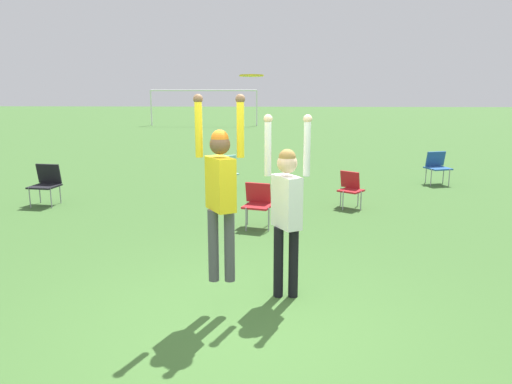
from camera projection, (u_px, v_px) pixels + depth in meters
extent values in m
plane|color=#3D662D|center=(239.00, 325.00, 5.44)|extent=(120.00, 120.00, 0.00)
cylinder|color=#4C4C51|center=(213.00, 246.00, 5.63)|extent=(0.12, 0.12, 0.83)
cylinder|color=#4C4C51|center=(229.00, 246.00, 5.62)|extent=(0.12, 0.12, 0.83)
cube|color=yellow|center=(220.00, 184.00, 5.48)|extent=(0.38, 0.45, 0.59)
sphere|color=brown|center=(220.00, 144.00, 5.39)|extent=(0.23, 0.23, 0.23)
sphere|color=orange|center=(220.00, 139.00, 5.37)|extent=(0.19, 0.19, 0.19)
cylinder|color=yellow|center=(199.00, 128.00, 5.36)|extent=(0.08, 0.08, 0.62)
sphere|color=brown|center=(198.00, 99.00, 5.29)|extent=(0.10, 0.10, 0.10)
cylinder|color=yellow|center=(241.00, 128.00, 5.34)|extent=(0.08, 0.08, 0.62)
sphere|color=brown|center=(241.00, 99.00, 5.28)|extent=(0.10, 0.10, 0.10)
cylinder|color=black|center=(278.00, 262.00, 6.09)|extent=(0.12, 0.12, 0.89)
cylinder|color=black|center=(293.00, 262.00, 6.08)|extent=(0.12, 0.12, 0.89)
cube|color=white|center=(287.00, 202.00, 5.93)|extent=(0.38, 0.45, 0.63)
sphere|color=beige|center=(287.00, 163.00, 5.83)|extent=(0.24, 0.24, 0.24)
sphere|color=olive|center=(287.00, 158.00, 5.82)|extent=(0.20, 0.20, 0.20)
cylinder|color=white|center=(268.00, 148.00, 5.81)|extent=(0.08, 0.08, 0.67)
sphere|color=beige|center=(268.00, 119.00, 5.74)|extent=(0.10, 0.10, 0.10)
cylinder|color=white|center=(307.00, 148.00, 5.79)|extent=(0.08, 0.08, 0.67)
sphere|color=beige|center=(308.00, 119.00, 5.72)|extent=(0.10, 0.10, 0.10)
cylinder|color=yellow|center=(251.00, 76.00, 5.57)|extent=(0.28, 0.28, 0.03)
cylinder|color=gray|center=(217.00, 182.00, 12.48)|extent=(0.02, 0.02, 0.39)
cylinder|color=gray|center=(234.00, 182.00, 12.46)|extent=(0.02, 0.02, 0.39)
cylinder|color=gray|center=(219.00, 179.00, 12.88)|extent=(0.02, 0.02, 0.39)
cylinder|color=gray|center=(235.00, 179.00, 12.87)|extent=(0.02, 0.02, 0.39)
cube|color=#8CC6C1|center=(226.00, 174.00, 12.64)|extent=(0.68, 0.68, 0.04)
cube|color=#8CC6C1|center=(227.00, 163.00, 12.81)|extent=(0.45, 0.38, 0.43)
cylinder|color=gray|center=(343.00, 201.00, 10.45)|extent=(0.02, 0.02, 0.40)
cylinder|color=gray|center=(361.00, 201.00, 10.43)|extent=(0.02, 0.02, 0.40)
cylinder|color=gray|center=(341.00, 197.00, 10.82)|extent=(0.02, 0.02, 0.40)
cylinder|color=gray|center=(358.00, 197.00, 10.80)|extent=(0.02, 0.02, 0.40)
cube|color=#B21E23|center=(351.00, 191.00, 10.59)|extent=(0.62, 0.62, 0.04)
cube|color=#B21E23|center=(350.00, 180.00, 10.74)|extent=(0.41, 0.34, 0.37)
cylinder|color=gray|center=(431.00, 177.00, 12.98)|extent=(0.02, 0.02, 0.45)
cylinder|color=gray|center=(449.00, 178.00, 12.96)|extent=(0.02, 0.02, 0.45)
cylinder|color=gray|center=(426.00, 174.00, 13.44)|extent=(0.02, 0.02, 0.45)
cylinder|color=gray|center=(443.00, 175.00, 13.42)|extent=(0.02, 0.02, 0.45)
cube|color=#235193|center=(438.00, 168.00, 13.16)|extent=(0.69, 0.69, 0.04)
cube|color=#235193|center=(436.00, 159.00, 13.36)|extent=(0.55, 0.27, 0.40)
cylinder|color=gray|center=(30.00, 198.00, 10.63)|extent=(0.02, 0.02, 0.44)
cylinder|color=gray|center=(51.00, 198.00, 10.61)|extent=(0.02, 0.02, 0.44)
cylinder|color=gray|center=(40.00, 193.00, 11.08)|extent=(0.02, 0.02, 0.44)
cylinder|color=gray|center=(60.00, 193.00, 11.07)|extent=(0.02, 0.02, 0.44)
cube|color=black|center=(44.00, 186.00, 10.81)|extent=(0.61, 0.61, 0.04)
cube|color=black|center=(49.00, 174.00, 11.01)|extent=(0.55, 0.19, 0.44)
cylinder|color=gray|center=(246.00, 219.00, 8.92)|extent=(0.02, 0.02, 0.43)
cylinder|color=gray|center=(269.00, 220.00, 8.91)|extent=(0.02, 0.02, 0.43)
cylinder|color=gray|center=(247.00, 214.00, 9.32)|extent=(0.02, 0.02, 0.43)
cylinder|color=gray|center=(269.00, 214.00, 9.30)|extent=(0.02, 0.02, 0.43)
cube|color=#B21E23|center=(258.00, 206.00, 9.07)|extent=(0.60, 0.60, 0.04)
cube|color=#B21E23|center=(258.00, 193.00, 9.25)|extent=(0.49, 0.24, 0.38)
cylinder|color=white|center=(151.00, 108.00, 32.99)|extent=(0.10, 0.10, 2.30)
cylinder|color=white|center=(257.00, 108.00, 32.71)|extent=(0.10, 0.10, 2.30)
cylinder|color=white|center=(203.00, 90.00, 32.61)|extent=(7.00, 0.10, 0.10)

